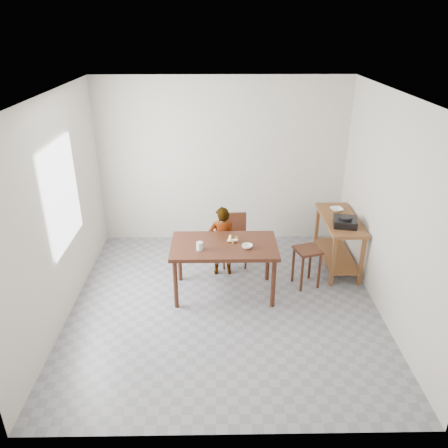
{
  "coord_description": "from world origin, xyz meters",
  "views": [
    {
      "loc": [
        -0.08,
        -4.79,
        3.43
      ],
      "look_at": [
        0.0,
        0.4,
        1.0
      ],
      "focal_mm": 35.0,
      "sensor_mm": 36.0,
      "label": 1
    }
  ],
  "objects_px": {
    "prep_counter": "(338,242)",
    "stool": "(306,267)",
    "child": "(222,241)",
    "dining_chair": "(234,241)",
    "dining_table": "(224,269)"
  },
  "relations": [
    {
      "from": "child",
      "to": "dining_chair",
      "type": "height_order",
      "value": "child"
    },
    {
      "from": "child",
      "to": "dining_chair",
      "type": "bearing_deg",
      "value": -129.14
    },
    {
      "from": "prep_counter",
      "to": "dining_chair",
      "type": "xyz_separation_m",
      "value": [
        -1.55,
        0.08,
        -0.01
      ]
    },
    {
      "from": "child",
      "to": "stool",
      "type": "relative_size",
      "value": 1.86
    },
    {
      "from": "prep_counter",
      "to": "stool",
      "type": "relative_size",
      "value": 2.09
    },
    {
      "from": "dining_table",
      "to": "prep_counter",
      "type": "bearing_deg",
      "value": 22.15
    },
    {
      "from": "dining_table",
      "to": "stool",
      "type": "xyz_separation_m",
      "value": [
        1.16,
        0.18,
        -0.09
      ]
    },
    {
      "from": "dining_chair",
      "to": "stool",
      "type": "height_order",
      "value": "dining_chair"
    },
    {
      "from": "prep_counter",
      "to": "dining_chair",
      "type": "height_order",
      "value": "prep_counter"
    },
    {
      "from": "dining_table",
      "to": "child",
      "type": "height_order",
      "value": "child"
    },
    {
      "from": "dining_table",
      "to": "prep_counter",
      "type": "relative_size",
      "value": 1.17
    },
    {
      "from": "child",
      "to": "dining_chair",
      "type": "xyz_separation_m",
      "value": [
        0.19,
        0.27,
        -0.14
      ]
    },
    {
      "from": "dining_table",
      "to": "child",
      "type": "relative_size",
      "value": 1.31
    },
    {
      "from": "dining_table",
      "to": "child",
      "type": "distance_m",
      "value": 0.54
    },
    {
      "from": "dining_chair",
      "to": "child",
      "type": "bearing_deg",
      "value": -126.38
    }
  ]
}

